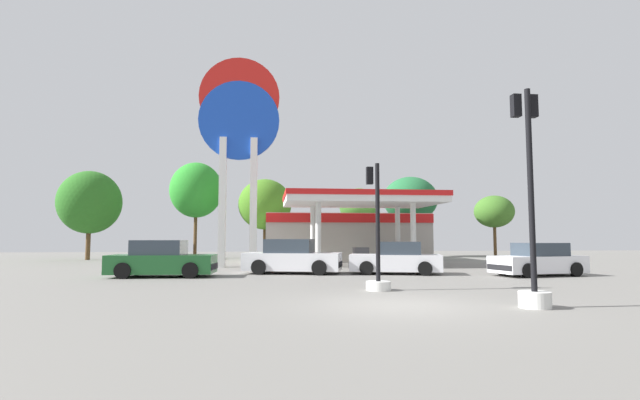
# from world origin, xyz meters

# --- Properties ---
(ground_plane) EXTENTS (90.00, 90.00, 0.00)m
(ground_plane) POSITION_xyz_m (0.00, 0.00, 0.00)
(ground_plane) COLOR slate
(ground_plane) RESTS_ON ground
(gas_station) EXTENTS (11.36, 12.19, 4.30)m
(gas_station) POSITION_xyz_m (2.25, 21.24, 1.98)
(gas_station) COLOR #ADA89E
(gas_station) RESTS_ON ground
(station_pole_sign) EXTENTS (4.70, 0.56, 12.31)m
(station_pole_sign) POSITION_xyz_m (-5.02, 15.61, 7.87)
(station_pole_sign) COLOR white
(station_pole_sign) RESTS_ON ground
(car_0) EXTENTS (4.29, 2.41, 1.45)m
(car_0) POSITION_xyz_m (8.65, 7.98, 0.66)
(car_0) COLOR black
(car_0) RESTS_ON ground
(car_1) EXTENTS (4.47, 2.70, 1.49)m
(car_1) POSITION_xyz_m (2.64, 9.67, 0.68)
(car_1) COLOR black
(car_1) RESTS_ON ground
(car_2) EXTENTS (4.48, 2.17, 1.57)m
(car_2) POSITION_xyz_m (-7.78, 9.20, 0.71)
(car_2) COLOR black
(car_2) RESTS_ON ground
(car_3) EXTENTS (4.82, 2.93, 1.61)m
(car_3) POSITION_xyz_m (-2.12, 10.48, 0.73)
(car_3) COLOR black
(car_3) RESTS_ON ground
(traffic_signal_0) EXTENTS (0.75, 0.75, 5.38)m
(traffic_signal_0) POSITION_xyz_m (3.16, -0.80, 1.72)
(traffic_signal_0) COLOR silver
(traffic_signal_0) RESTS_ON ground
(traffic_signal_1) EXTENTS (0.79, 0.79, 4.11)m
(traffic_signal_1) POSITION_xyz_m (0.25, 3.23, 1.09)
(traffic_signal_1) COLOR silver
(traffic_signal_1) RESTS_ON ground
(tree_0) EXTENTS (4.63, 4.63, 6.76)m
(tree_0) POSITION_xyz_m (-16.83, 25.45, 4.36)
(tree_0) COLOR brown
(tree_0) RESTS_ON ground
(tree_1) EXTENTS (4.25, 4.25, 7.84)m
(tree_1) POSITION_xyz_m (-9.19, 27.27, 5.56)
(tree_1) COLOR brown
(tree_1) RESTS_ON ground
(tree_2) EXTENTS (4.23, 4.23, 6.36)m
(tree_2) POSITION_xyz_m (-3.55, 25.84, 4.33)
(tree_2) COLOR brown
(tree_2) RESTS_ON ground
(tree_3) EXTENTS (3.34, 3.34, 5.82)m
(tree_3) POSITION_xyz_m (4.32, 26.84, 4.27)
(tree_3) COLOR brown
(tree_3) RESTS_ON ground
(tree_4) EXTENTS (4.79, 4.79, 7.07)m
(tree_4) POSITION_xyz_m (9.25, 28.42, 5.05)
(tree_4) COLOR brown
(tree_4) RESTS_ON ground
(tree_5) EXTENTS (3.50, 3.50, 5.47)m
(tree_5) POSITION_xyz_m (16.97, 28.28, 4.01)
(tree_5) COLOR brown
(tree_5) RESTS_ON ground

